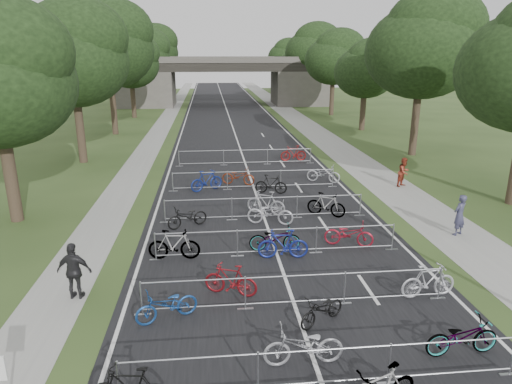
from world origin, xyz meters
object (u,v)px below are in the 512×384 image
Objects in this scene: pedestrian_b at (404,172)px; pedestrian_c at (74,271)px; overpass_bridge at (225,81)px; pedestrian_a at (459,215)px.

pedestrian_c is (-15.53, -11.24, 0.08)m from pedestrian_b.
pedestrian_b is 19.17m from pedestrian_c.
overpass_bridge is 18.22× the size of pedestrian_b.
pedestrian_a is 0.96× the size of pedestrian_c.
pedestrian_b is at bearing -136.07° from pedestrian_c.
pedestrian_c is at bearing -177.93° from pedestrian_b.
pedestrian_a is 1.05× the size of pedestrian_b.
overpass_bridge reaches higher than pedestrian_a.
pedestrian_c is (-6.80, -56.57, -2.60)m from overpass_bridge.
pedestrian_c is at bearing -96.85° from overpass_bridge.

